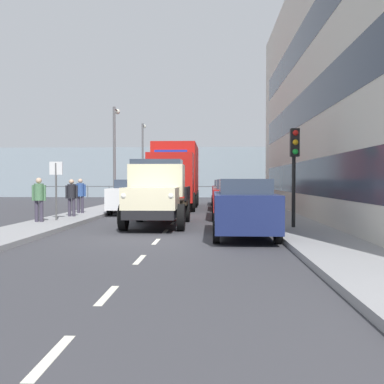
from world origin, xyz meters
name	(u,v)px	position (x,y,z in m)	size (l,w,h in m)	color
ground_plane	(181,215)	(0.00, -8.82, 0.00)	(80.00, 80.00, 0.00)	#38383D
sidewalk_left	(271,213)	(-4.42, -8.82, 0.07)	(2.02, 38.47, 0.15)	gray
sidewalk_right	(92,213)	(4.42, -8.82, 0.07)	(2.02, 38.47, 0.15)	gray
road_centreline_markings	(180,215)	(0.00, -8.32, 0.00)	(0.12, 34.86, 0.01)	silver
sea_horizon	(197,172)	(0.00, -31.06, 2.50)	(80.00, 0.80, 5.00)	#84939E
seawall_railing	(195,189)	(0.00, -27.46, 0.92)	(28.08, 0.08, 1.20)	#4C5156
truck_vintage_cream	(157,194)	(0.46, -3.23, 1.18)	(2.17, 5.64, 2.43)	black
lorry_cargo_red	(175,174)	(0.66, -13.54, 2.08)	(2.58, 8.20, 3.87)	red
car_navy_kerbside_near	(243,207)	(-2.46, -0.49, 0.90)	(1.81, 4.53, 1.72)	navy
car_red_kerbside_1	(233,198)	(-2.46, -6.93, 0.90)	(1.85, 4.43, 1.72)	#B21E1E
car_grey_kerbside_2	(228,194)	(-2.46, -12.43, 0.90)	(1.80, 4.28, 1.72)	slate
car_maroon_kerbside_3	(225,192)	(-2.46, -17.80, 0.90)	(1.92, 4.10, 1.72)	maroon
car_white_oppositeside_0	(133,196)	(2.46, -9.46, 0.90)	(1.93, 4.52, 1.72)	white
pedestrian_near_railing	(39,196)	(4.85, -3.30, 1.10)	(0.53, 0.34, 1.63)	#383342
pedestrian_strolling	(72,195)	(4.44, -5.78, 1.07)	(0.53, 0.34, 1.58)	#383342
pedestrian_couple_b	(80,193)	(4.65, -7.71, 1.09)	(0.53, 0.34, 1.61)	#383342
traffic_light_near	(294,156)	(-4.19, -1.80, 2.47)	(0.28, 0.41, 3.20)	black
lamp_post_promenade	(115,147)	(4.33, -13.63, 3.73)	(0.32, 1.14, 5.94)	#59595B
lamp_post_far	(143,154)	(4.41, -24.83, 3.98)	(0.32, 1.14, 6.42)	#59595B
street_sign	(56,180)	(4.47, -4.03, 1.68)	(0.50, 0.07, 2.25)	#4C4C4C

